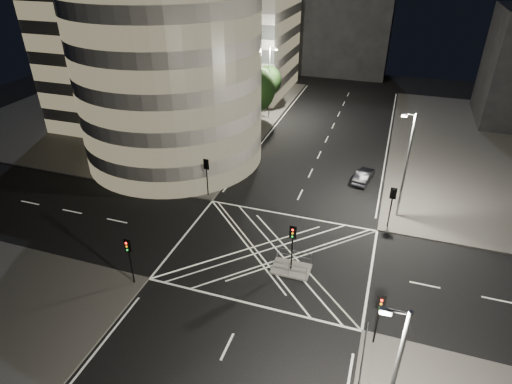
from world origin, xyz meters
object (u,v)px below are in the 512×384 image
(central_island, at_px, (291,269))
(street_lamp_right_far, at_px, (406,163))
(traffic_signal_fl, at_px, (207,171))
(street_lamp_left_far, at_px, (270,81))
(traffic_signal_fr, at_px, (392,200))
(traffic_signal_nr, at_px, (380,311))
(traffic_signal_nl, at_px, (129,253))
(street_lamp_left_near, at_px, (220,126))
(traffic_signal_island, at_px, (293,240))
(sedan, at_px, (364,176))

(central_island, xyz_separation_m, street_lamp_right_far, (7.44, 10.50, 5.47))
(traffic_signal_fl, xyz_separation_m, street_lamp_left_far, (-0.64, 23.20, 2.63))
(traffic_signal_fl, relative_size, traffic_signal_fr, 1.00)
(street_lamp_left_far, bearing_deg, traffic_signal_fr, -51.83)
(traffic_signal_fl, bearing_deg, traffic_signal_nr, -37.69)
(traffic_signal_nl, bearing_deg, street_lamp_left_near, 91.94)
(traffic_signal_fr, xyz_separation_m, street_lamp_left_far, (-18.24, 23.20, 2.63))
(central_island, relative_size, traffic_signal_fr, 0.75)
(traffic_signal_fl, relative_size, street_lamp_left_far, 0.40)
(street_lamp_left_far, height_order, street_lamp_right_far, same)
(traffic_signal_nr, bearing_deg, traffic_signal_island, 142.07)
(traffic_signal_island, xyz_separation_m, street_lamp_left_far, (-11.44, 31.50, 2.63))
(traffic_signal_fl, bearing_deg, street_lamp_left_near, 96.97)
(traffic_signal_nr, distance_m, street_lamp_left_near, 26.32)
(central_island, distance_m, street_lamp_left_near, 18.52)
(traffic_signal_fr, xyz_separation_m, traffic_signal_island, (-6.80, -8.30, 0.00))
(traffic_signal_nr, xyz_separation_m, street_lamp_left_far, (-18.24, 36.80, 2.63))
(street_lamp_left_far, bearing_deg, street_lamp_right_far, -48.06)
(traffic_signal_nr, bearing_deg, traffic_signal_fr, 90.00)
(traffic_signal_fl, distance_m, street_lamp_left_near, 5.86)
(street_lamp_left_far, bearing_deg, traffic_signal_island, -70.05)
(traffic_signal_nl, xyz_separation_m, traffic_signal_fr, (17.60, 13.60, 0.00))
(traffic_signal_fl, xyz_separation_m, traffic_signal_fr, (17.60, 0.00, 0.00))
(central_island, bearing_deg, traffic_signal_fl, 142.46)
(traffic_signal_nr, height_order, traffic_signal_island, same)
(traffic_signal_fr, height_order, traffic_signal_island, same)
(central_island, xyz_separation_m, street_lamp_left_near, (-11.44, 13.50, 5.47))
(street_lamp_left_near, relative_size, sedan, 2.42)
(traffic_signal_nl, bearing_deg, traffic_signal_nr, 0.00)
(traffic_signal_nr, relative_size, street_lamp_left_near, 0.40)
(traffic_signal_nl, xyz_separation_m, sedan, (14.59, 21.71, -2.23))
(traffic_signal_fr, relative_size, traffic_signal_island, 1.00)
(sedan, bearing_deg, street_lamp_left_near, 21.07)
(central_island, height_order, traffic_signal_nr, traffic_signal_nr)
(traffic_signal_nr, bearing_deg, traffic_signal_fl, 142.31)
(traffic_signal_nl, distance_m, traffic_signal_island, 12.03)
(central_island, relative_size, street_lamp_right_far, 0.30)
(street_lamp_left_near, bearing_deg, traffic_signal_nr, -45.87)
(traffic_signal_nl, height_order, traffic_signal_fr, same)
(traffic_signal_fl, height_order, sedan, traffic_signal_fl)
(sedan, bearing_deg, street_lamp_right_far, 131.95)
(traffic_signal_fl, relative_size, traffic_signal_nr, 1.00)
(central_island, xyz_separation_m, traffic_signal_island, (0.00, 0.00, 2.84))
(traffic_signal_fl, relative_size, street_lamp_right_far, 0.40)
(traffic_signal_fl, distance_m, traffic_signal_nr, 22.24)
(traffic_signal_nl, xyz_separation_m, street_lamp_left_near, (-0.64, 18.80, 2.63))
(street_lamp_left_near, bearing_deg, sedan, 10.81)
(street_lamp_left_near, relative_size, street_lamp_left_far, 1.00)
(traffic_signal_fl, xyz_separation_m, traffic_signal_nl, (0.00, -13.60, 0.00))
(sedan, bearing_deg, traffic_signal_nr, 108.16)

